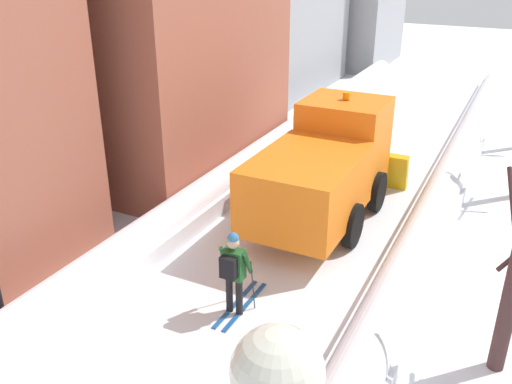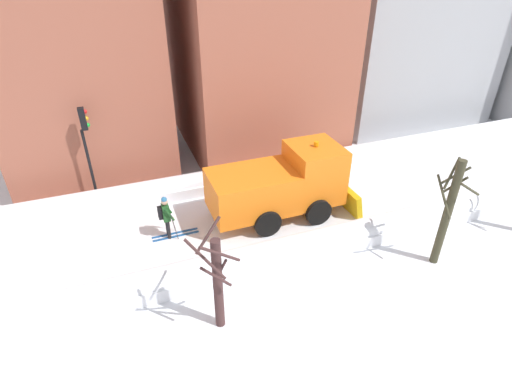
# 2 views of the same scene
# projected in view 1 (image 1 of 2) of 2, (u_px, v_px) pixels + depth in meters

# --- Properties ---
(ground_plane) EXTENTS (80.00, 80.00, 0.00)m
(ground_plane) POSITION_uv_depth(u_px,v_px,m) (317.00, 217.00, 14.96)
(ground_plane) COLOR white
(snowbank_left) EXTENTS (1.10, 36.00, 0.96)m
(snowbank_left) POSITION_uv_depth(u_px,v_px,m) (224.00, 184.00, 15.96)
(snowbank_left) COLOR white
(snowbank_left) RESTS_ON ground
(snowbank_right) EXTENTS (1.10, 36.00, 0.92)m
(snowbank_right) POSITION_uv_depth(u_px,v_px,m) (427.00, 226.00, 13.64)
(snowbank_right) COLOR white
(snowbank_right) RESTS_ON ground
(plow_truck) EXTENTS (3.20, 5.98, 3.12)m
(plow_truck) POSITION_uv_depth(u_px,v_px,m) (326.00, 166.00, 14.32)
(plow_truck) COLOR orange
(plow_truck) RESTS_ON ground
(skier) EXTENTS (0.62, 1.80, 1.81)m
(skier) POSITION_uv_depth(u_px,v_px,m) (234.00, 270.00, 10.69)
(skier) COLOR black
(skier) RESTS_ON ground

